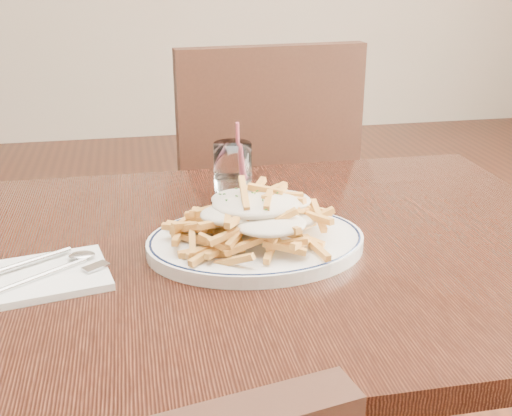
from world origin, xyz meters
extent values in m
cube|color=black|center=(0.00, 0.00, 0.73)|extent=(1.20, 0.80, 0.04)
cylinder|color=black|center=(0.55, 0.35, 0.35)|extent=(0.05, 0.05, 0.71)
cube|color=black|center=(0.17, 0.76, 0.47)|extent=(0.49, 0.49, 0.04)
cube|color=black|center=(0.18, 0.55, 0.74)|extent=(0.46, 0.08, 0.50)
cylinder|color=black|center=(0.35, 0.97, 0.22)|extent=(0.04, 0.04, 0.45)
cylinder|color=black|center=(-0.04, 0.94, 0.22)|extent=(0.04, 0.04, 0.45)
cylinder|color=black|center=(0.38, 0.58, 0.22)|extent=(0.04, 0.04, 0.45)
cylinder|color=black|center=(-0.01, 0.55, 0.22)|extent=(0.04, 0.04, 0.45)
torus|color=#0E1632|center=(0.03, -0.02, 0.77)|extent=(0.39, 0.39, 0.01)
ellipsoid|color=white|center=(0.03, -0.02, 0.83)|extent=(0.22, 0.19, 0.03)
cube|color=white|center=(-0.30, -0.07, 0.76)|extent=(0.24, 0.18, 0.01)
cylinder|color=white|center=(0.03, 0.19, 0.81)|extent=(0.07, 0.07, 0.11)
cylinder|color=white|center=(0.03, 0.19, 0.78)|extent=(0.06, 0.06, 0.05)
cylinder|color=#CF4E62|center=(0.04, 0.20, 0.83)|extent=(0.01, 0.04, 0.15)
camera|label=1|loc=(-0.14, -0.92, 1.18)|focal=45.00mm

